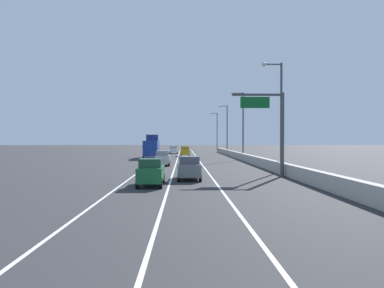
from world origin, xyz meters
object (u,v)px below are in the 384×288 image
(lamp_post_right_third, at_px, (242,121))
(box_truck, at_px, (152,147))
(lamp_post_right_fifth, at_px, (216,129))
(car_white_0, at_px, (174,150))
(car_green_1, at_px, (151,172))
(car_silver_4, at_px, (163,158))
(overhead_sign_gantry, at_px, (274,124))
(car_yellow_2, at_px, (185,151))
(car_gray_3, at_px, (189,168))
(lamp_post_right_second, at_px, (279,110))
(lamp_post_right_fourth, at_px, (226,126))

(lamp_post_right_third, distance_m, box_truck, 16.43)
(lamp_post_right_fifth, distance_m, car_white_0, 26.78)
(car_green_1, height_order, car_silver_4, car_green_1)
(car_green_1, bearing_deg, overhead_sign_gantry, 32.52)
(car_white_0, relative_size, car_yellow_2, 1.00)
(car_gray_3, bearing_deg, lamp_post_right_fifth, 83.49)
(lamp_post_right_second, height_order, lamp_post_right_fourth, same)
(overhead_sign_gantry, bearing_deg, lamp_post_right_fourth, 88.11)
(overhead_sign_gantry, height_order, car_silver_4, overhead_sign_gantry)
(car_gray_3, bearing_deg, car_yellow_2, 90.21)
(lamp_post_right_second, xyz_separation_m, car_yellow_2, (-9.49, 36.25, -5.40))
(lamp_post_right_second, distance_m, box_truck, 32.55)
(lamp_post_right_third, bearing_deg, lamp_post_right_fifth, 90.02)
(car_yellow_2, bearing_deg, car_green_1, -93.15)
(car_white_0, bearing_deg, lamp_post_right_second, -76.37)
(overhead_sign_gantry, xyz_separation_m, car_silver_4, (-10.73, 14.51, -3.78))
(car_green_1, bearing_deg, car_silver_4, 90.87)
(lamp_post_right_fifth, bearing_deg, lamp_post_right_third, -89.98)
(car_white_0, distance_m, car_yellow_2, 13.98)
(car_silver_4, distance_m, box_truck, 19.13)
(car_yellow_2, relative_size, box_truck, 0.44)
(lamp_post_right_third, relative_size, car_green_1, 2.59)
(car_green_1, distance_m, car_silver_4, 21.15)
(car_white_0, height_order, car_yellow_2, car_yellow_2)
(lamp_post_right_fifth, distance_m, box_truck, 47.71)
(car_white_0, distance_m, car_silver_4, 40.53)
(lamp_post_right_fourth, height_order, car_silver_4, lamp_post_right_fourth)
(overhead_sign_gantry, height_order, car_white_0, overhead_sign_gantry)
(car_white_0, bearing_deg, car_gray_3, -87.23)
(lamp_post_right_third, height_order, box_truck, lamp_post_right_third)
(lamp_post_right_fourth, bearing_deg, overhead_sign_gantry, -91.89)
(overhead_sign_gantry, distance_m, car_silver_4, 18.44)
(lamp_post_right_third, height_order, car_green_1, lamp_post_right_third)
(car_yellow_2, bearing_deg, car_white_0, 100.84)
(lamp_post_right_third, xyz_separation_m, lamp_post_right_fifth, (-0.02, 48.85, 0.00))
(car_green_1, distance_m, box_truck, 40.16)
(overhead_sign_gantry, distance_m, lamp_post_right_second, 5.60)
(car_silver_4, bearing_deg, car_green_1, -89.13)
(lamp_post_right_fourth, relative_size, car_yellow_2, 2.60)
(car_gray_3, bearing_deg, car_silver_4, 100.37)
(overhead_sign_gantry, distance_m, car_white_0, 56.14)
(overhead_sign_gantry, distance_m, box_truck, 36.19)
(lamp_post_right_second, relative_size, lamp_post_right_fifth, 1.00)
(lamp_post_right_fifth, bearing_deg, lamp_post_right_second, -89.92)
(car_white_0, bearing_deg, lamp_post_right_fifth, 62.72)
(lamp_post_right_second, bearing_deg, car_silver_4, 142.83)
(car_gray_3, height_order, box_truck, box_truck)
(car_white_0, bearing_deg, box_truck, -98.64)
(box_truck, bearing_deg, car_yellow_2, 53.28)
(box_truck, bearing_deg, car_silver_4, -81.09)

